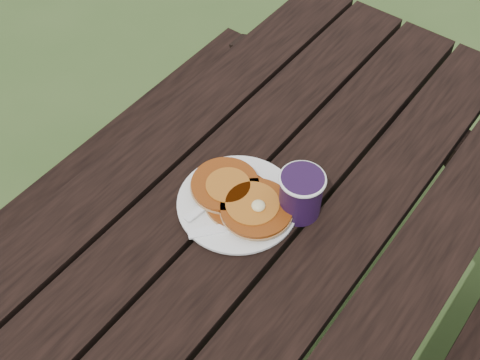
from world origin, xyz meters
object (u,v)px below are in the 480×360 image
Objects in this scene: coffee_cup at (301,192)px; pancake_stack at (241,198)px; picnic_table at (220,351)px; plate at (238,203)px.

pancake_stack is at bearing -148.04° from coffee_cup.
pancake_stack reaches higher than picnic_table.
plate is (-0.06, 0.14, 0.39)m from picnic_table.
picnic_table is at bearing -68.69° from plate.
coffee_cup reaches higher than picnic_table.
picnic_table is 7.52× the size of plate.
coffee_cup is (0.10, 0.06, 0.03)m from pancake_stack.
plate reaches higher than picnic_table.
coffee_cup is (0.10, 0.06, 0.05)m from plate.
coffee_cup is at bearing 31.58° from plate.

